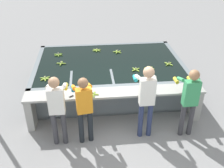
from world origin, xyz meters
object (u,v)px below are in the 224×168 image
Objects in this scene: worker_0 at (57,105)px; banana_bunch_floating_4 at (169,64)px; worker_1 at (84,105)px; knife_0 at (74,95)px; banana_bunch_floating_7 at (139,79)px; banana_bunch_ledge_0 at (93,94)px; banana_bunch_floating_5 at (58,55)px; banana_bunch_floating_6 at (149,68)px; worker_3 at (190,97)px; banana_bunch_floating_0 at (45,78)px; worker_2 at (147,96)px; banana_bunch_floating_1 at (97,50)px; banana_bunch_floating_2 at (117,52)px; banana_bunch_floating_3 at (61,63)px; banana_bunch_floating_8 at (136,69)px.

banana_bunch_floating_4 is at bearing 33.08° from worker_0.
worker_1 is 0.57m from knife_0.
banana_bunch_floating_7 is 1.32m from banana_bunch_ledge_0.
banana_bunch_ledge_0 reaches higher than banana_bunch_floating_5.
worker_1 is at bearing -136.56° from banana_bunch_floating_6.
worker_0 is at bearing -179.77° from worker_3.
banana_bunch_floating_5 is 2.34m from knife_0.
banana_bunch_floating_7 is (1.90, 1.12, -0.11)m from worker_0.
worker_0 is at bearing -121.24° from knife_0.
banana_bunch_floating_0 is 2.32m from banana_bunch_floating_7.
worker_2 reaches higher than banana_bunch_floating_1.
worker_2 reaches higher than banana_bunch_floating_2.
banana_bunch_floating_5 is (-2.96, 2.80, -0.12)m from worker_3.
banana_bunch_floating_3 is 1.03× the size of banana_bunch_ledge_0.
banana_bunch_floating_8 is at bearing -16.30° from banana_bunch_floating_3.
worker_2 is 6.72× the size of banana_bunch_floating_8.
worker_0 is at bearing -149.57° from banana_bunch_floating_7.
worker_3 is at bearing -52.14° from banana_bunch_floating_7.
worker_3 is 1.41m from banana_bunch_floating_7.
worker_1 is 0.54m from banana_bunch_ledge_0.
banana_bunch_floating_3 is 2.41m from banana_bunch_floating_6.
worker_1 reaches higher than banana_bunch_floating_4.
worker_0 reaches higher than knife_0.
banana_bunch_floating_2 is at bearing 1.23° from banana_bunch_floating_5.
banana_bunch_floating_4 is 2.53m from banana_bunch_ledge_0.
banana_bunch_floating_5 reaches higher than knife_0.
worker_1 reaches higher than banana_bunch_ledge_0.
banana_bunch_floating_8 is (1.36, 1.61, -0.07)m from worker_1.
banana_bunch_floating_2 is 1.76m from banana_bunch_floating_5.
banana_bunch_floating_1 reaches higher than knife_0.
worker_2 is 1.60m from knife_0.
knife_0 is at bearing -150.08° from banana_bunch_floating_6.
banana_bunch_floating_0 is at bearing 143.30° from banana_bunch_ledge_0.
worker_0 reaches higher than banana_bunch_floating_5.
banana_bunch_floating_3 is (-1.02, -0.84, 0.00)m from banana_bunch_floating_1.
banana_bunch_ledge_0 is (-2.02, 0.49, -0.11)m from worker_3.
worker_3 reaches higher than knife_0.
banana_bunch_floating_4 is (1.92, -1.17, 0.00)m from banana_bunch_floating_1.
worker_3 is 1.72m from banana_bunch_floating_6.
worker_2 is at bearing 2.19° from worker_1.
banana_bunch_floating_0 is at bearing 106.79° from worker_0.
banana_bunch_floating_2 is 2.49m from banana_bunch_ledge_0.
worker_1 is 5.57× the size of banana_bunch_floating_7.
banana_bunch_floating_0 is (-3.17, 1.35, -0.12)m from worker_3.
banana_bunch_floating_2 is at bearing 120.89° from banana_bunch_floating_6.
worker_1 is 6.14× the size of banana_bunch_floating_8.
banana_bunch_ledge_0 is 0.93× the size of knife_0.
banana_bunch_floating_1 is 2.54m from banana_bunch_ledge_0.
worker_2 reaches higher than banana_bunch_floating_6.
banana_bunch_floating_5 is 2.49m from banana_bunch_ledge_0.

